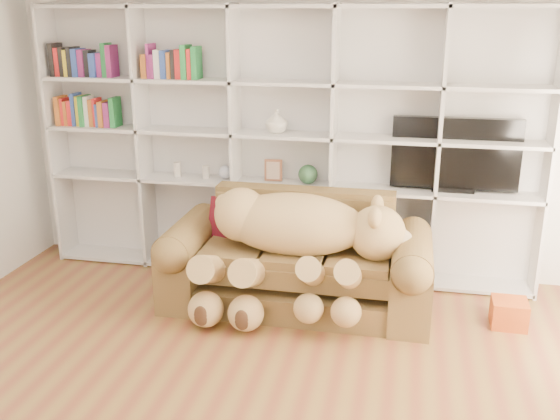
% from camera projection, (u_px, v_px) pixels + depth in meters
% --- Properties ---
extents(wall_back, '(5.00, 0.02, 2.70)m').
position_uv_depth(wall_back, '(288.00, 125.00, 5.63)').
color(wall_back, white).
rests_on(wall_back, floor).
extents(bookshelf, '(4.43, 0.35, 2.40)m').
position_uv_depth(bookshelf, '(259.00, 132.00, 5.56)').
color(bookshelf, silver).
rests_on(bookshelf, floor).
extents(sofa, '(2.15, 0.93, 0.90)m').
position_uv_depth(sofa, '(297.00, 265.00, 5.13)').
color(sofa, brown).
rests_on(sofa, floor).
extents(teddy_bear, '(1.67, 0.90, 0.97)m').
position_uv_depth(teddy_bear, '(293.00, 239.00, 4.87)').
color(teddy_bear, tan).
rests_on(teddy_bear, sofa).
extents(throw_pillow, '(0.41, 0.29, 0.38)m').
position_uv_depth(throw_pillow, '(231.00, 220.00, 5.30)').
color(throw_pillow, maroon).
rests_on(throw_pillow, sofa).
extents(gift_box, '(0.27, 0.25, 0.21)m').
position_uv_depth(gift_box, '(509.00, 313.00, 4.82)').
color(gift_box, '#AC4616').
rests_on(gift_box, floor).
extents(tv, '(1.06, 0.18, 0.63)m').
position_uv_depth(tv, '(455.00, 155.00, 5.26)').
color(tv, black).
rests_on(tv, bookshelf).
extents(picture_frame, '(0.16, 0.03, 0.20)m').
position_uv_depth(picture_frame, '(273.00, 170.00, 5.58)').
color(picture_frame, brown).
rests_on(picture_frame, bookshelf).
extents(green_vase, '(0.17, 0.17, 0.17)m').
position_uv_depth(green_vase, '(308.00, 174.00, 5.52)').
color(green_vase, '#2D5834').
rests_on(green_vase, bookshelf).
extents(figurine_tall, '(0.08, 0.08, 0.14)m').
position_uv_depth(figurine_tall, '(177.00, 169.00, 5.77)').
color(figurine_tall, beige).
rests_on(figurine_tall, bookshelf).
extents(figurine_short, '(0.08, 0.08, 0.12)m').
position_uv_depth(figurine_short, '(206.00, 172.00, 5.72)').
color(figurine_short, beige).
rests_on(figurine_short, bookshelf).
extents(snow_globe, '(0.12, 0.12, 0.12)m').
position_uv_depth(snow_globe, '(225.00, 172.00, 5.68)').
color(snow_globe, silver).
rests_on(snow_globe, bookshelf).
extents(shelf_vase, '(0.24, 0.24, 0.20)m').
position_uv_depth(shelf_vase, '(277.00, 121.00, 5.44)').
color(shelf_vase, silver).
rests_on(shelf_vase, bookshelf).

